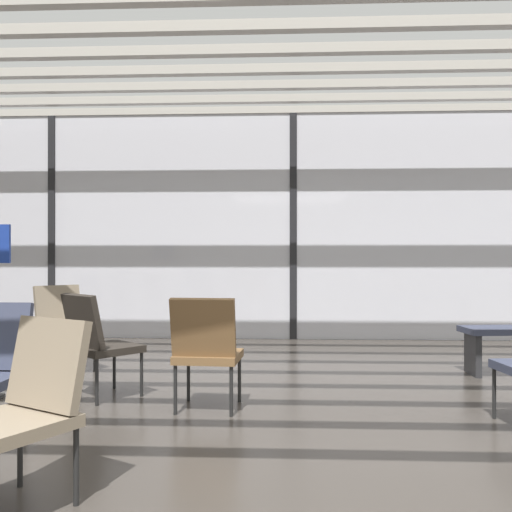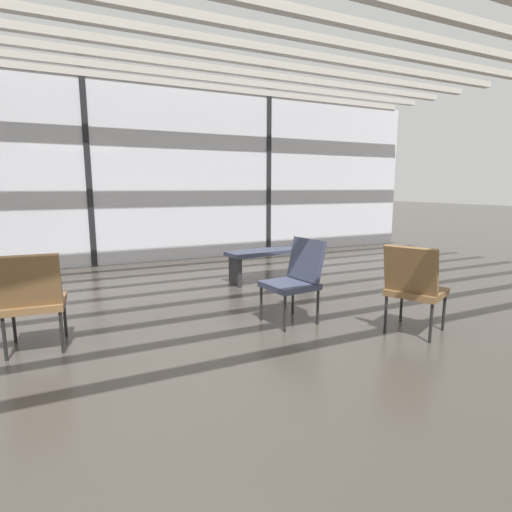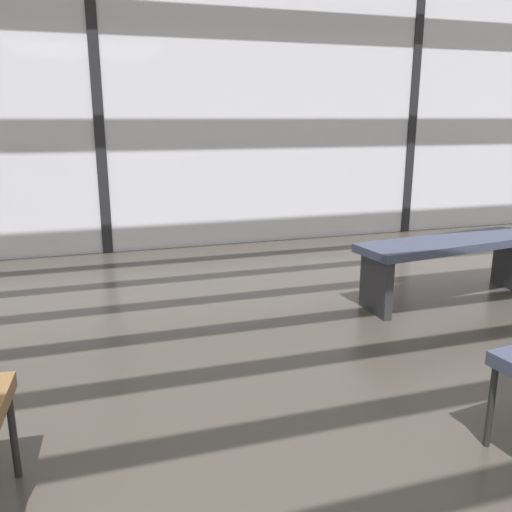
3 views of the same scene
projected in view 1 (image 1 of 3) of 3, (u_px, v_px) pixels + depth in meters
The scene contains 10 objects.
ground_plane at pixel (309, 481), 2.99m from camera, with size 60.00×60.00×0.00m, color #38332D.
glass_curtain_wall at pixel (293, 226), 8.19m from camera, with size 14.00×0.08×3.22m, color silver.
window_mullion_0 at pixel (53, 227), 8.36m from camera, with size 0.10×0.12×3.22m, color black.
window_mullion_1 at pixel (293, 226), 8.19m from camera, with size 0.10×0.12×3.22m, color black.
ceiling_slats at pixel (299, 12), 4.89m from camera, with size 13.72×6.72×0.10m.
parked_airplane at pixel (210, 215), 12.65m from camera, with size 14.36×4.18×4.18m.
lounge_chair_1 at pixel (63, 322), 5.95m from camera, with size 0.71×0.71×0.87m.
lounge_chair_2 at pixel (206, 346), 4.35m from camera, with size 0.51×0.56×0.87m.
lounge_chair_6 at pixel (97, 339), 4.75m from camera, with size 0.71×0.71×0.87m.
lounge_chair_7 at pixel (26, 400), 2.71m from camera, with size 0.67×0.69×0.87m.
Camera 1 is at (-0.13, -3.00, 1.17)m, focal length 40.28 mm.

